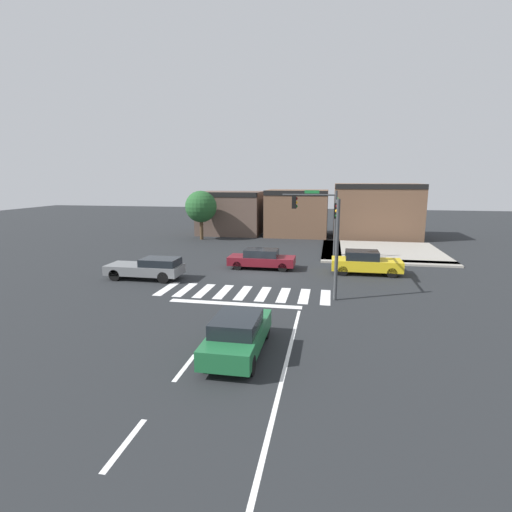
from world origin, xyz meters
The scene contains 13 objects.
ground_plane centered at (0.00, 0.00, 0.00)m, with size 120.00×120.00×0.00m, color #232628.
crosswalk_near centered at (0.00, -4.50, 0.00)m, with size 9.52×2.84×0.01m.
lane_markings centered at (1.16, -11.43, 0.00)m, with size 6.80×18.75×0.01m.
bike_detector_marking centered at (1.71, -8.51, 0.00)m, with size 0.92×0.92×0.01m.
curb_corner_northeast centered at (8.49, 9.42, 0.07)m, with size 10.00×10.60×0.15m.
storefront_row centered at (2.64, 18.89, 2.65)m, with size 23.80×6.19×5.69m.
traffic_signal_southeast centered at (4.98, -2.59, 3.68)m, with size 0.32×5.99×5.22m.
traffic_signal_northeast centered at (3.53, 5.30, 3.72)m, with size 4.11×0.32×5.35m.
car_gray centered at (-6.52, -2.56, 0.72)m, with size 4.70×1.86×1.36m.
car_green centered at (1.50, -12.14, 0.75)m, with size 1.75×4.50×1.47m.
car_maroon centered at (-0.04, 1.72, 0.70)m, with size 4.62×1.81×1.37m.
car_yellow centered at (6.97, 1.38, 0.77)m, with size 4.50×1.85×1.54m.
roadside_tree centered at (-8.50, 14.00, 3.38)m, with size 3.23×3.23×5.01m.
Camera 1 is at (4.62, -25.20, 6.21)m, focal length 27.91 mm.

